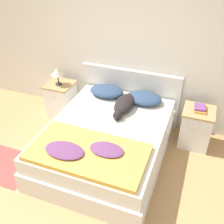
# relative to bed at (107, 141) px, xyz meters

# --- Properties ---
(ground_plane) EXTENTS (16.00, 16.00, 0.00)m
(ground_plane) POSITION_rel_bed_xyz_m (-0.02, -1.00, -0.27)
(ground_plane) COLOR tan
(wall_back) EXTENTS (9.00, 0.06, 2.55)m
(wall_back) POSITION_rel_bed_xyz_m (-0.02, 1.13, 1.00)
(wall_back) COLOR silver
(wall_back) RESTS_ON ground_plane
(bed) EXTENTS (1.61, 2.07, 0.55)m
(bed) POSITION_rel_bed_xyz_m (0.00, 0.00, 0.00)
(bed) COLOR silver
(bed) RESTS_ON ground_plane
(headboard) EXTENTS (1.69, 0.06, 0.94)m
(headboard) POSITION_rel_bed_xyz_m (0.00, 1.06, 0.22)
(headboard) COLOR silver
(headboard) RESTS_ON ground_plane
(nightstand_left) EXTENTS (0.46, 0.46, 0.62)m
(nightstand_left) POSITION_rel_bed_xyz_m (-1.16, 0.74, 0.04)
(nightstand_left) COLOR white
(nightstand_left) RESTS_ON ground_plane
(nightstand_right) EXTENTS (0.46, 0.46, 0.62)m
(nightstand_right) POSITION_rel_bed_xyz_m (1.16, 0.74, 0.04)
(nightstand_right) COLOR white
(nightstand_right) RESTS_ON ground_plane
(pillow_left) EXTENTS (0.56, 0.40, 0.14)m
(pillow_left) POSITION_rel_bed_xyz_m (-0.31, 0.79, 0.35)
(pillow_left) COLOR navy
(pillow_left) RESTS_ON bed
(pillow_right) EXTENTS (0.56, 0.40, 0.14)m
(pillow_right) POSITION_rel_bed_xyz_m (0.31, 0.79, 0.35)
(pillow_right) COLOR navy
(pillow_right) RESTS_ON bed
(quilt) EXTENTS (1.41, 0.76, 0.11)m
(quilt) POSITION_rel_bed_xyz_m (-0.01, -0.61, 0.32)
(quilt) COLOR gold
(quilt) RESTS_ON bed
(dog) EXTENTS (0.27, 0.78, 0.17)m
(dog) POSITION_rel_bed_xyz_m (0.09, 0.49, 0.36)
(dog) COLOR black
(dog) RESTS_ON bed
(book_stack) EXTENTS (0.19, 0.22, 0.06)m
(book_stack) POSITION_rel_bed_xyz_m (1.16, 0.75, 0.38)
(book_stack) COLOR orange
(book_stack) RESTS_ON nightstand_right
(table_lamp) EXTENTS (0.21, 0.21, 0.31)m
(table_lamp) POSITION_rel_bed_xyz_m (-1.16, 0.71, 0.58)
(table_lamp) COLOR #2D2D33
(table_lamp) RESTS_ON nightstand_left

